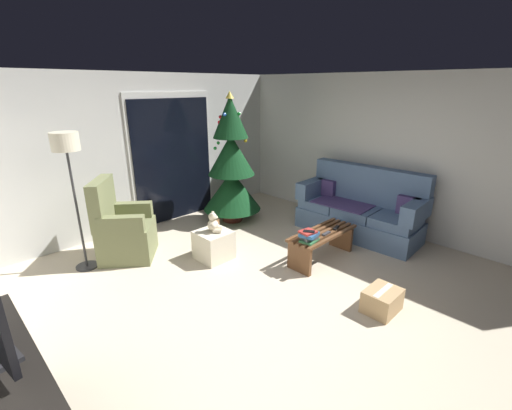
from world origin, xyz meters
TOP-DOWN VIEW (x-y plane):
  - ground_plane at (0.00, 0.00)m, footprint 7.00×7.00m
  - wall_back at (0.00, 3.06)m, footprint 5.72×0.12m
  - wall_right at (2.86, 0.00)m, footprint 0.12×6.00m
  - patio_door_frame at (0.63, 2.99)m, footprint 1.60×0.02m
  - patio_door_glass at (0.63, 2.97)m, footprint 1.50×0.02m
  - couch at (2.32, 0.26)m, footprint 0.86×1.97m
  - coffee_table at (1.15, 0.16)m, footprint 1.10×0.40m
  - remote_graphite at (1.11, 0.08)m, footprint 0.16×0.05m
  - remote_black at (1.37, 0.10)m, footprint 0.16×0.08m
  - book_stack at (0.78, 0.12)m, footprint 0.26×0.23m
  - cell_phone at (0.77, 0.11)m, footprint 0.13×0.16m
  - christmas_tree at (1.24, 2.15)m, footprint 1.01×1.01m
  - armchair at (-0.76, 2.16)m, footprint 0.96×0.96m
  - floor_lamp at (-1.26, 2.23)m, footprint 0.32×0.32m
  - ottoman at (0.10, 1.24)m, footprint 0.44×0.44m
  - teddy_bear_cream at (0.11, 1.23)m, footprint 0.21×0.21m
  - teddy_bear_chestnut_by_tree at (0.61, 1.82)m, footprint 0.21×0.21m
  - cardboard_box_taped_mid_floor at (0.64, -0.98)m, footprint 0.39×0.31m

SIDE VIEW (x-z plane):
  - ground_plane at x=0.00m, z-range 0.00..0.00m
  - teddy_bear_chestnut_by_tree at x=0.61m, z-range -0.02..0.26m
  - cardboard_box_taped_mid_floor at x=0.64m, z-range 0.00..0.25m
  - ottoman at x=0.10m, z-range 0.00..0.40m
  - coffee_table at x=1.15m, z-range 0.07..0.48m
  - couch at x=2.32m, z-range -0.14..0.94m
  - armchair at x=-0.76m, z-range -0.16..0.97m
  - remote_graphite at x=1.11m, z-range 0.41..0.44m
  - remote_black at x=1.37m, z-range 0.41..0.44m
  - book_stack at x=0.78m, z-range 0.41..0.55m
  - teddy_bear_cream at x=0.11m, z-range 0.38..0.67m
  - cell_phone at x=0.77m, z-range 0.55..0.56m
  - christmas_tree at x=1.24m, z-range -0.13..2.08m
  - patio_door_glass at x=0.63m, z-range 0.00..2.10m
  - patio_door_frame at x=0.63m, z-range 0.00..2.20m
  - wall_back at x=0.00m, z-range 0.00..2.50m
  - wall_right at x=2.86m, z-range 0.00..2.50m
  - floor_lamp at x=-1.26m, z-range 0.61..2.40m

